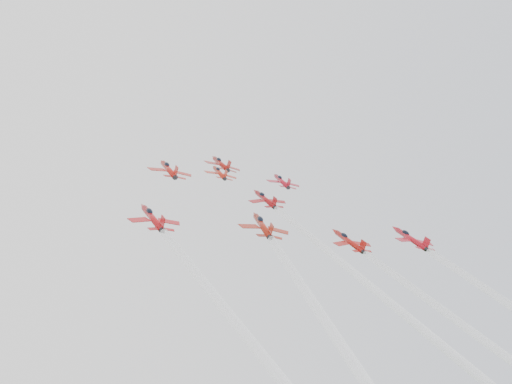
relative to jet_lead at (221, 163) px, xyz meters
name	(u,v)px	position (x,y,z in m)	size (l,w,h in m)	color
jet_lead	(221,163)	(0.00, 0.00, 0.00)	(10.22, 12.94, 8.73)	maroon
jet_row2_left	(169,169)	(-16.55, -9.92, -6.29)	(10.53, 13.33, 8.99)	#AC1710
jet_row2_center	(219,173)	(-3.29, -7.70, -4.91)	(8.48, 10.74, 7.24)	#B22110
jet_row2_right	(282,181)	(13.42, -8.20, -5.22)	(9.07, 11.48, 7.74)	#A60F20
jet_center	(367,294)	(2.02, -58.44, -37.19)	(8.84, 81.65, 52.43)	maroon
jet_rear_farleft	(239,382)	(-26.72, -75.66, -48.12)	(9.37, 86.60, 55.61)	#AB1015
jet_rear_right	(506,369)	(11.37, -75.01, -47.71)	(8.51, 78.65, 50.50)	#9F140F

